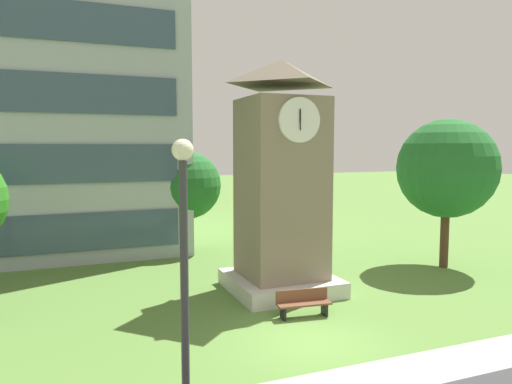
{
  "coord_description": "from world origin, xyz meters",
  "views": [
    {
      "loc": [
        -6.35,
        -11.82,
        5.55
      ],
      "look_at": [
        0.63,
        5.75,
        3.79
      ],
      "focal_mm": 33.65,
      "sensor_mm": 36.0,
      "label": 1
    }
  ],
  "objects_px": {
    "street_lamp": "(184,268)",
    "tree_by_building": "(447,169)",
    "clock_tower": "(281,191)",
    "park_bench": "(303,303)",
    "tree_near_tower": "(187,186)"
  },
  "relations": [
    {
      "from": "street_lamp",
      "to": "tree_by_building",
      "type": "xyz_separation_m",
      "value": [
        14.42,
        9.38,
        1.04
      ]
    },
    {
      "from": "tree_by_building",
      "to": "clock_tower",
      "type": "bearing_deg",
      "value": -176.26
    },
    {
      "from": "park_bench",
      "to": "street_lamp",
      "type": "bearing_deg",
      "value": -131.95
    },
    {
      "from": "tree_near_tower",
      "to": "park_bench",
      "type": "bearing_deg",
      "value": -84.31
    },
    {
      "from": "tree_near_tower",
      "to": "tree_by_building",
      "type": "relative_size",
      "value": 0.78
    },
    {
      "from": "street_lamp",
      "to": "clock_tower",
      "type": "bearing_deg",
      "value": 56.52
    },
    {
      "from": "clock_tower",
      "to": "tree_near_tower",
      "type": "distance_m",
      "value": 8.55
    },
    {
      "from": "park_bench",
      "to": "clock_tower",
      "type": "bearing_deg",
      "value": 79.97
    },
    {
      "from": "tree_near_tower",
      "to": "tree_by_building",
      "type": "bearing_deg",
      "value": -37.43
    },
    {
      "from": "clock_tower",
      "to": "tree_near_tower",
      "type": "relative_size",
      "value": 1.65
    },
    {
      "from": "clock_tower",
      "to": "tree_by_building",
      "type": "bearing_deg",
      "value": 3.74
    },
    {
      "from": "park_bench",
      "to": "tree_near_tower",
      "type": "relative_size",
      "value": 0.35
    },
    {
      "from": "street_lamp",
      "to": "tree_by_building",
      "type": "height_order",
      "value": "tree_by_building"
    },
    {
      "from": "clock_tower",
      "to": "street_lamp",
      "type": "relative_size",
      "value": 1.55
    },
    {
      "from": "tree_by_building",
      "to": "park_bench",
      "type": "bearing_deg",
      "value": -159.18
    }
  ]
}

